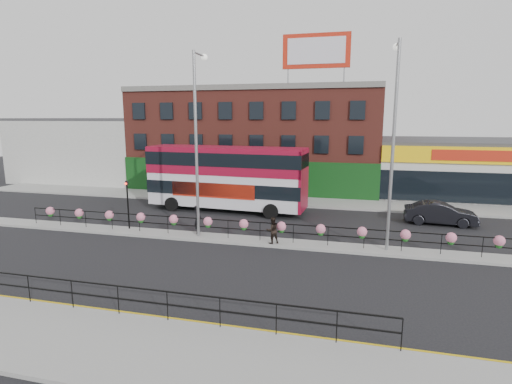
% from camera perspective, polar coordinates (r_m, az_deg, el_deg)
% --- Properties ---
extents(ground, '(120.00, 120.00, 0.00)m').
position_cam_1_polar(ground, '(24.32, -1.74, -7.07)').
color(ground, black).
rests_on(ground, ground).
extents(south_pavement, '(60.00, 4.00, 0.15)m').
position_cam_1_polar(south_pavement, '(14.13, -16.12, -20.99)').
color(south_pavement, '#969693').
rests_on(south_pavement, ground).
extents(north_pavement, '(60.00, 4.00, 0.15)m').
position_cam_1_polar(north_pavement, '(35.62, 3.54, -1.25)').
color(north_pavement, '#969693').
rests_on(north_pavement, ground).
extents(median, '(60.00, 1.60, 0.15)m').
position_cam_1_polar(median, '(24.30, -1.74, -6.90)').
color(median, '#969693').
rests_on(median, ground).
extents(yellow_line_inner, '(60.00, 0.10, 0.01)m').
position_cam_1_polar(yellow_line_inner, '(15.91, -11.77, -17.25)').
color(yellow_line_inner, gold).
rests_on(yellow_line_inner, ground).
extents(yellow_line_outer, '(60.00, 0.10, 0.01)m').
position_cam_1_polar(yellow_line_outer, '(15.77, -12.07, -17.53)').
color(yellow_line_outer, gold).
rests_on(yellow_line_outer, ground).
extents(brick_building, '(25.00, 12.21, 10.30)m').
position_cam_1_polar(brick_building, '(43.55, 0.35, 7.64)').
color(brick_building, brown).
rests_on(brick_building, ground).
extents(supermarket, '(15.00, 12.25, 5.30)m').
position_cam_1_polar(supermarket, '(43.53, 26.87, 3.22)').
color(supermarket, silver).
rests_on(supermarket, ground).
extents(warehouse_west, '(15.50, 12.00, 7.30)m').
position_cam_1_polar(warehouse_west, '(52.33, -21.84, 5.76)').
color(warehouse_west, '#BABBB5').
rests_on(warehouse_west, ground).
extents(billboard, '(6.00, 0.29, 4.40)m').
position_cam_1_polar(billboard, '(37.91, 8.60, 19.29)').
color(billboard, red).
rests_on(billboard, brick_building).
extents(median_railing, '(30.04, 0.56, 1.23)m').
position_cam_1_polar(median_railing, '(24.02, -1.75, -4.69)').
color(median_railing, black).
rests_on(median_railing, median).
extents(south_railing, '(20.04, 0.05, 1.12)m').
position_cam_1_polar(south_railing, '(16.11, -19.14, -13.50)').
color(south_railing, black).
rests_on(south_railing, south_pavement).
extents(double_decker_bus, '(12.80, 3.77, 5.12)m').
position_cam_1_polar(double_decker_bus, '(31.60, -4.23, 2.87)').
color(double_decker_bus, silver).
rests_on(double_decker_bus, ground).
extents(car, '(2.27, 4.97, 1.57)m').
position_cam_1_polar(car, '(30.73, 24.82, -2.79)').
color(car, black).
rests_on(car, ground).
extents(pedestrian_a, '(0.92, 0.84, 1.78)m').
position_cam_1_polar(pedestrian_a, '(25.54, -8.31, -3.88)').
color(pedestrian_a, black).
rests_on(pedestrian_a, median).
extents(pedestrian_b, '(1.31, 1.30, 1.57)m').
position_cam_1_polar(pedestrian_b, '(23.28, 2.35, -5.48)').
color(pedestrian_b, black).
rests_on(pedestrian_b, median).
extents(lamp_column_west, '(0.40, 1.94, 11.05)m').
position_cam_1_polar(lamp_column_west, '(24.38, -8.34, 8.89)').
color(lamp_column_west, gray).
rests_on(lamp_column_west, median).
extents(lamp_column_east, '(0.40, 1.97, 11.21)m').
position_cam_1_polar(lamp_column_east, '(22.66, 19.07, 8.55)').
color(lamp_column_east, gray).
rests_on(lamp_column_east, median).
extents(traffic_light_median, '(0.15, 0.28, 3.65)m').
position_cam_1_polar(traffic_light_median, '(27.29, -17.92, -0.29)').
color(traffic_light_median, black).
rests_on(traffic_light_median, median).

